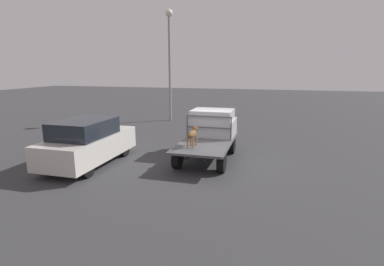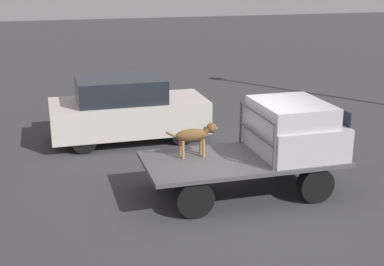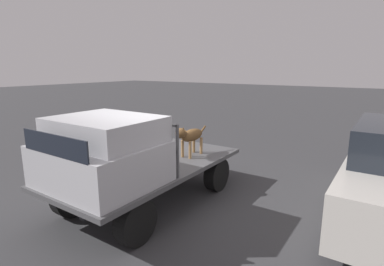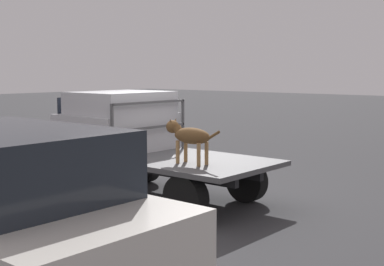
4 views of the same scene
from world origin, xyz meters
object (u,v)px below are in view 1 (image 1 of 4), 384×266
object	(u,v)px
flatbed_truck	(207,146)
light_pole_near	(169,48)
parked_sedan	(88,142)
dog	(193,134)

from	to	relation	value
flatbed_truck	light_pole_near	distance (m)	10.12
parked_sedan	light_pole_near	bearing A→B (deg)	5.49
dog	light_pole_near	world-z (taller)	light_pole_near
light_pole_near	parked_sedan	bearing A→B (deg)	-178.31
parked_sedan	light_pole_near	world-z (taller)	light_pole_near
dog	parked_sedan	distance (m)	3.85
light_pole_near	flatbed_truck	bearing A→B (deg)	-151.75
dog	parked_sedan	world-z (taller)	parked_sedan
flatbed_truck	light_pole_near	world-z (taller)	light_pole_near
light_pole_near	dog	bearing A→B (deg)	-155.84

